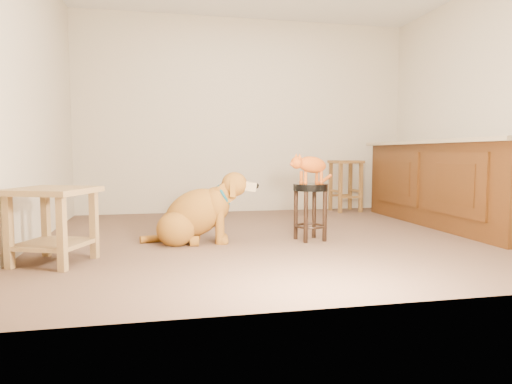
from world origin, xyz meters
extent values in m
cube|color=brown|center=(0.00, 0.00, 0.00)|extent=(4.50, 4.00, 0.01)
cube|color=beige|center=(0.00, 2.00, 1.30)|extent=(4.50, 0.04, 2.60)
cube|color=beige|center=(0.00, -2.00, 1.30)|extent=(4.50, 0.04, 2.60)
cube|color=beige|center=(-2.25, 0.00, 1.30)|extent=(0.04, 4.00, 2.60)
cube|color=beige|center=(2.25, 0.00, 1.30)|extent=(0.04, 4.00, 2.60)
cube|color=#48260C|center=(1.95, 0.30, 0.45)|extent=(0.60, 2.50, 0.90)
cube|color=gray|center=(1.92, 0.30, 0.92)|extent=(0.70, 2.56, 0.04)
cube|color=black|center=(1.99, 0.30, 0.05)|extent=(0.52, 2.50, 0.10)
cube|color=#48260C|center=(1.64, -0.25, 0.50)|extent=(0.02, 0.90, 0.62)
cube|color=#48260C|center=(1.64, 0.85, 0.50)|extent=(0.02, 0.90, 0.62)
cube|color=#3B1E0A|center=(1.63, -0.25, 0.50)|extent=(0.02, 0.60, 0.40)
cube|color=#3B1E0A|center=(1.63, 0.85, 0.50)|extent=(0.02, 0.60, 0.40)
cylinder|color=black|center=(0.26, -0.10, 0.23)|extent=(0.04, 0.04, 0.46)
cylinder|color=black|center=(0.07, -0.13, 0.23)|extent=(0.04, 0.04, 0.46)
cylinder|color=black|center=(0.29, -0.29, 0.23)|extent=(0.04, 0.04, 0.46)
cylinder|color=black|center=(0.10, -0.32, 0.23)|extent=(0.04, 0.04, 0.46)
torus|color=black|center=(0.18, -0.21, 0.13)|extent=(0.31, 0.31, 0.02)
cylinder|color=black|center=(0.18, -0.21, 0.49)|extent=(0.32, 0.32, 0.06)
cube|color=brown|center=(1.47, 1.86, 0.33)|extent=(0.05, 0.05, 0.66)
cube|color=brown|center=(1.17, 1.84, 0.33)|extent=(0.05, 0.05, 0.66)
cube|color=brown|center=(1.49, 1.56, 0.33)|extent=(0.05, 0.05, 0.66)
cube|color=brown|center=(1.19, 1.54, 0.33)|extent=(0.05, 0.05, 0.66)
cube|color=brown|center=(1.33, 1.70, 0.68)|extent=(0.40, 0.40, 0.04)
cube|color=olive|center=(-1.66, -0.56, 0.25)|extent=(0.07, 0.07, 0.51)
cube|color=olive|center=(-2.03, -0.41, 0.25)|extent=(0.07, 0.07, 0.51)
cube|color=olive|center=(-1.81, -0.94, 0.25)|extent=(0.07, 0.07, 0.51)
cube|color=olive|center=(-2.19, -0.78, 0.25)|extent=(0.07, 0.07, 0.51)
cube|color=olive|center=(-1.92, -0.67, 0.53)|extent=(0.69, 0.69, 0.04)
cube|color=olive|center=(-1.92, -0.67, 0.14)|extent=(0.58, 0.58, 0.03)
ellipsoid|color=brown|center=(-1.01, 0.03, 0.14)|extent=(0.36, 0.31, 0.30)
ellipsoid|color=brown|center=(-1.04, -0.22, 0.14)|extent=(0.36, 0.31, 0.30)
cylinder|color=brown|center=(-0.84, 0.03, 0.04)|extent=(0.09, 0.10, 0.09)
cylinder|color=brown|center=(-0.88, -0.25, 0.04)|extent=(0.09, 0.10, 0.09)
ellipsoid|color=brown|center=(-0.86, -0.11, 0.27)|extent=(0.73, 0.44, 0.62)
ellipsoid|color=brown|center=(-0.68, -0.13, 0.34)|extent=(0.29, 0.31, 0.31)
cylinder|color=brown|center=(-0.63, -0.05, 0.18)|extent=(0.09, 0.09, 0.36)
cylinder|color=brown|center=(-0.65, -0.22, 0.18)|extent=(0.09, 0.09, 0.36)
sphere|color=brown|center=(-0.61, -0.06, 0.02)|extent=(0.09, 0.09, 0.09)
sphere|color=brown|center=(-0.63, -0.23, 0.02)|extent=(0.09, 0.09, 0.09)
cylinder|color=brown|center=(-0.61, -0.14, 0.44)|extent=(0.24, 0.19, 0.23)
ellipsoid|color=brown|center=(-0.51, -0.15, 0.52)|extent=(0.25, 0.23, 0.22)
cube|color=tan|center=(-0.39, -0.17, 0.50)|extent=(0.16, 0.10, 0.10)
sphere|color=black|center=(-0.32, -0.18, 0.51)|extent=(0.05, 0.05, 0.05)
cube|color=brown|center=(-0.52, -0.05, 0.49)|extent=(0.05, 0.06, 0.16)
cube|color=brown|center=(-0.54, -0.25, 0.49)|extent=(0.05, 0.06, 0.16)
torus|color=#0B4A5D|center=(-0.61, -0.14, 0.43)|extent=(0.15, 0.22, 0.19)
cylinder|color=#D8BF4C|center=(-0.56, -0.15, 0.36)|extent=(0.01, 0.04, 0.04)
cylinder|color=brown|center=(-1.20, -0.03, 0.03)|extent=(0.29, 0.13, 0.07)
ellipsoid|color=#9F430F|center=(0.20, -0.21, 0.69)|extent=(0.32, 0.19, 0.19)
cylinder|color=#9F430F|center=(0.10, -0.19, 0.58)|extent=(0.03, 0.03, 0.11)
sphere|color=#9F430F|center=(0.10, -0.19, 0.53)|extent=(0.04, 0.04, 0.04)
cylinder|color=#9F430F|center=(0.12, -0.26, 0.58)|extent=(0.03, 0.03, 0.11)
sphere|color=#9F430F|center=(0.12, -0.26, 0.53)|extent=(0.04, 0.04, 0.04)
cylinder|color=#9F430F|center=(0.26, -0.16, 0.58)|extent=(0.03, 0.03, 0.11)
sphere|color=#9F430F|center=(0.26, -0.16, 0.53)|extent=(0.04, 0.04, 0.04)
cylinder|color=#9F430F|center=(0.27, -0.23, 0.58)|extent=(0.03, 0.03, 0.11)
sphere|color=#9F430F|center=(0.27, -0.23, 0.53)|extent=(0.04, 0.04, 0.04)
sphere|color=#9F430F|center=(0.04, -0.24, 0.71)|extent=(0.11, 0.11, 0.11)
sphere|color=#9F430F|center=(0.00, -0.24, 0.70)|extent=(0.04, 0.04, 0.04)
sphere|color=brown|center=(-0.02, -0.25, 0.70)|extent=(0.02, 0.02, 0.02)
cone|color=#9F430F|center=(0.05, -0.20, 0.77)|extent=(0.05, 0.05, 0.05)
cone|color=#C66B60|center=(0.04, -0.20, 0.77)|extent=(0.03, 0.03, 0.03)
cone|color=#9F430F|center=(0.06, -0.27, 0.77)|extent=(0.05, 0.05, 0.05)
cone|color=#C66B60|center=(0.06, -0.27, 0.77)|extent=(0.03, 0.03, 0.03)
cylinder|color=#9F430F|center=(0.34, -0.14, 0.55)|extent=(0.20, 0.16, 0.11)
camera|label=1|loc=(-1.15, -4.16, 0.80)|focal=32.00mm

